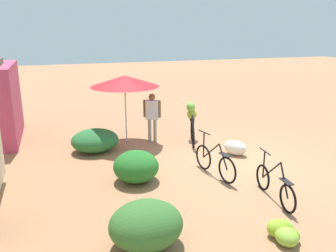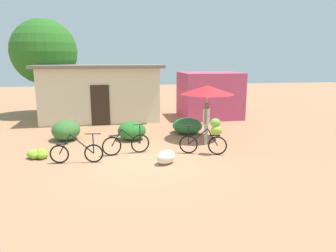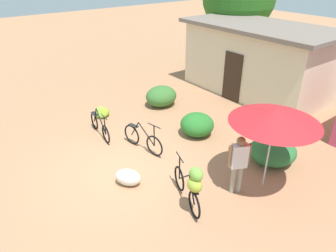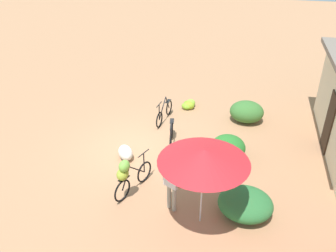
% 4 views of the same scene
% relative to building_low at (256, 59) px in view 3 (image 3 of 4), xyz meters
% --- Properties ---
extents(ground_plane, '(60.00, 60.00, 0.00)m').
position_rel_building_low_xyz_m(ground_plane, '(1.50, -7.43, -1.49)').
color(ground_plane, '#A87652').
extents(building_low, '(6.46, 3.36, 2.95)m').
position_rel_building_low_xyz_m(building_low, '(0.00, 0.00, 0.00)').
color(building_low, beige).
rests_on(building_low, ground).
extents(hedge_bush_front_left, '(1.12, 1.29, 0.81)m').
position_rel_building_low_xyz_m(hedge_bush_front_left, '(-1.33, -4.10, -1.09)').
color(hedge_bush_front_left, '#386D2F').
rests_on(hedge_bush_front_left, ground).
extents(hedge_bush_front_right, '(1.14, 1.11, 0.76)m').
position_rel_building_low_xyz_m(hedge_bush_front_right, '(1.32, -4.56, -1.11)').
color(hedge_bush_front_right, '#276E27').
rests_on(hedge_bush_front_right, ground).
extents(hedge_bush_mid, '(1.31, 1.43, 0.68)m').
position_rel_building_low_xyz_m(hedge_bush_mid, '(3.83, -3.87, -1.15)').
color(hedge_bush_mid, '#2A6C35').
rests_on(hedge_bush_mid, ground).
extents(market_umbrella, '(2.17, 2.17, 2.21)m').
position_rel_building_low_xyz_m(market_umbrella, '(4.36, -4.96, 0.54)').
color(market_umbrella, beige).
rests_on(market_umbrella, ground).
extents(bicycle_leftmost, '(1.68, 0.25, 0.96)m').
position_rel_building_low_xyz_m(bicycle_leftmost, '(-0.61, -7.18, -1.15)').
color(bicycle_leftmost, black).
rests_on(bicycle_leftmost, ground).
extents(bicycle_near_pile, '(1.66, 0.35, 1.04)m').
position_rel_building_low_xyz_m(bicycle_near_pile, '(0.99, -6.52, -1.13)').
color(bicycle_near_pile, black).
rests_on(bicycle_near_pile, ground).
extents(bicycle_center_loaded, '(1.58, 0.61, 1.27)m').
position_rel_building_low_xyz_m(bicycle_center_loaded, '(3.86, -7.06, -0.76)').
color(bicycle_center_loaded, black).
rests_on(bicycle_center_loaded, ground).
extents(banana_pile_on_ground, '(0.75, 0.58, 0.33)m').
position_rel_building_low_xyz_m(banana_pile_on_ground, '(-1.93, -6.46, -1.35)').
color(banana_pile_on_ground, '#82BA2D').
rests_on(banana_pile_on_ground, ground).
extents(produce_sack, '(0.83, 0.76, 0.44)m').
position_rel_building_low_xyz_m(produce_sack, '(2.17, -7.77, -1.27)').
color(produce_sack, silver).
rests_on(produce_sack, ground).
extents(person_vendor, '(0.36, 0.53, 1.63)m').
position_rel_building_low_xyz_m(person_vendor, '(4.10, -5.77, -0.50)').
color(person_vendor, gray).
rests_on(person_vendor, ground).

